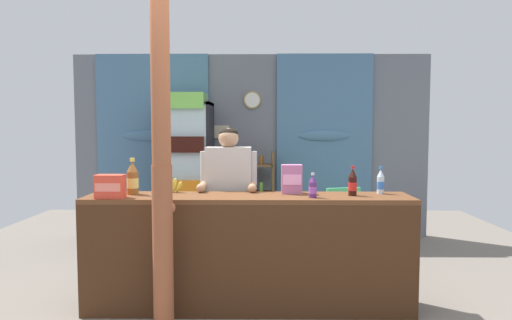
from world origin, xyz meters
TOP-DOWN VIEW (x-y plane):
  - ground_plane at (0.00, 1.19)m, footprint 7.75×7.75m
  - back_wall_curtained at (-0.04, 3.03)m, footprint 4.99×0.22m
  - stall_counter at (0.03, 0.30)m, footprint 2.77×0.49m
  - timber_post at (-0.61, -0.02)m, footprint 0.18×0.16m
  - drink_fridge at (-0.85, 2.48)m, footprint 0.69×0.68m
  - bottle_shelf_rack at (0.08, 2.70)m, footprint 0.48×0.28m
  - plastic_lawn_chair at (1.07, 1.95)m, footprint 0.53×0.53m
  - shopkeeper at (-0.17, 0.84)m, footprint 0.54×0.42m
  - soda_bottle_iced_tea at (-0.97, 0.46)m, footprint 0.10×0.10m
  - soda_bottle_water at (1.19, 0.52)m, footprint 0.06×0.06m
  - soda_bottle_cola at (0.92, 0.41)m, footprint 0.07×0.07m
  - soda_bottle_grape_soda at (0.57, 0.29)m, footprint 0.07×0.07m
  - snack_box_crackers at (-1.10, 0.25)m, footprint 0.23×0.13m
  - snack_box_wafer at (0.41, 0.53)m, footprint 0.18×0.11m
  - banana_bunch at (-0.68, 0.58)m, footprint 0.26×0.06m

SIDE VIEW (x-z plane):
  - ground_plane at x=0.00m, z-range 0.00..0.00m
  - plastic_lawn_chair at x=1.07m, z-range 0.06..0.92m
  - stall_counter at x=0.03m, z-range 0.10..1.08m
  - bottle_shelf_rack at x=0.08m, z-range 0.03..1.26m
  - shopkeeper at x=-0.17m, z-range 0.21..1.77m
  - banana_bunch at x=-0.68m, z-range 0.96..1.13m
  - soda_bottle_grape_soda at x=0.57m, z-range 0.97..1.17m
  - snack_box_crackers at x=-1.10m, z-range 0.98..1.17m
  - soda_bottle_water at x=1.19m, z-range 0.96..1.20m
  - soda_bottle_cola at x=0.92m, z-range 0.96..1.22m
  - drink_fridge at x=-0.85m, z-range 0.09..2.09m
  - snack_box_wafer at x=0.41m, z-range 0.98..1.24m
  - soda_bottle_iced_tea at x=-0.97m, z-range 0.96..1.27m
  - timber_post at x=-0.61m, z-range -0.05..2.50m
  - back_wall_curtained at x=-0.04m, z-range 0.04..2.62m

